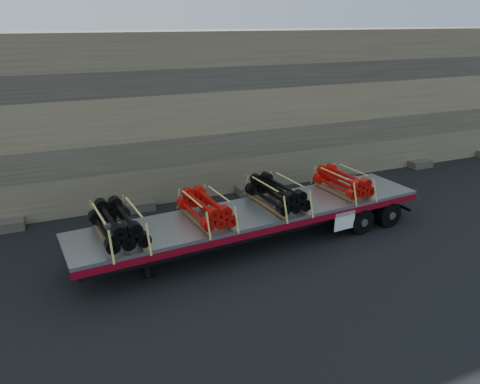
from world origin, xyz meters
The scene contains 7 objects.
ground centered at (0.00, 0.00, 0.00)m, with size 120.00×120.00×0.00m, color black.
rock_wall centered at (0.00, 6.50, 3.50)m, with size 44.00×3.00×7.00m, color #7A6B54.
trailer centered at (0.12, 0.01, 0.64)m, with size 12.75×2.45×1.28m, color #B1B3B9, non-canonical shape.
bundle_front centered at (-4.61, -0.37, 1.72)m, with size 1.26×2.53×0.90m, color black, non-canonical shape.
bundle_midfront centered at (-1.76, -0.14, 1.68)m, with size 1.15×2.31×0.82m, color red, non-canonical shape.
bundle_midrear centered at (0.94, 0.07, 1.71)m, with size 1.23×2.45×0.87m, color black, non-canonical shape.
bundle_rear centered at (3.87, 0.30, 1.68)m, with size 1.13×2.26×0.80m, color red, non-canonical shape.
Camera 1 is at (-6.28, -13.45, 7.50)m, focal length 35.00 mm.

